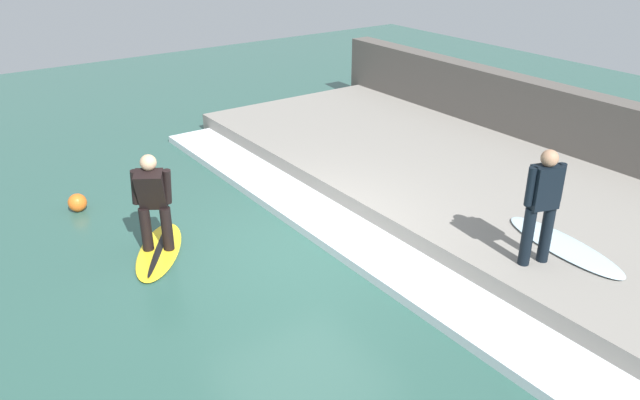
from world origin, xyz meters
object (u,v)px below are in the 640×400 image
surfer_waiting_near (542,201)px  surfboard_waiting_near (564,246)px  surfboard_riding (159,251)px  surfer_riding (153,198)px  marker_buoy (77,203)px

surfer_waiting_near → surfboard_waiting_near: surfer_waiting_near is taller
surfboard_riding → surfboard_waiting_near: (4.27, -3.66, 0.37)m
surfboard_riding → surfer_riding: bearing=-26.6°
surfer_riding → surfboard_waiting_near: bearing=-40.6°
surfboard_riding → marker_buoy: bearing=104.9°
surfboard_riding → surfer_waiting_near: bearing=-45.3°
surfer_waiting_near → marker_buoy: 7.17m
surfer_waiting_near → surfboard_riding: bearing=134.7°
surfer_riding → surfboard_waiting_near: (4.27, -3.66, -0.46)m
surfer_riding → surfer_waiting_near: surfer_waiting_near is taller
surfboard_riding → surfboard_waiting_near: 5.64m
surfboard_riding → surfboard_waiting_near: size_ratio=0.89×
surfer_riding → marker_buoy: size_ratio=4.84×
surfer_riding → marker_buoy: (-0.55, 2.07, -0.72)m
surfboard_riding → surfer_riding: surfer_riding is taller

